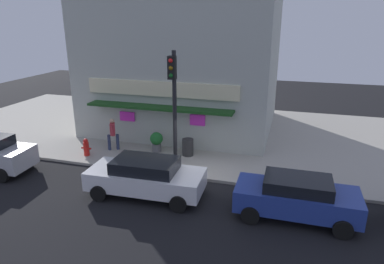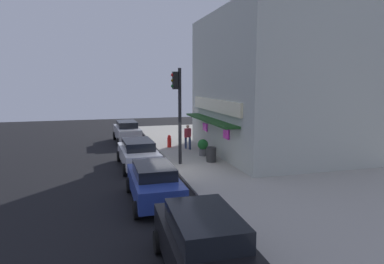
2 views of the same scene
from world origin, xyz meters
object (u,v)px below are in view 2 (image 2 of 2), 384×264
object	(u,v)px
parked_car_silver	(127,131)
pedestrian	(188,136)
trash_can	(211,155)
parked_car_blue	(154,182)
parked_car_white	(138,153)
traffic_light	(178,104)
parked_car_black	(205,246)
fire_hydrant	(169,141)
potted_plant_by_doorway	(203,146)

from	to	relation	value
parked_car_silver	pedestrian	bearing A→B (deg)	40.18
trash_can	parked_car_blue	distance (m)	6.73
pedestrian	parked_car_silver	world-z (taller)	pedestrian
pedestrian	parked_car_blue	bearing A→B (deg)	-22.57
parked_car_white	pedestrian	bearing A→B (deg)	132.72
parked_car_silver	parked_car_white	bearing A→B (deg)	-0.34
traffic_light	parked_car_white	bearing A→B (deg)	-101.43
traffic_light	parked_car_black	bearing A→B (deg)	-10.06
trash_can	pedestrian	size ratio (longest dim) A/B	0.51
traffic_light	parked_car_black	world-z (taller)	traffic_light
fire_hydrant	potted_plant_by_doorway	size ratio (longest dim) A/B	0.85
potted_plant_by_doorway	parked_car_blue	world-z (taller)	parked_car_blue
potted_plant_by_doorway	traffic_light	bearing A→B (deg)	-49.68
trash_can	parked_car_white	distance (m)	4.19
fire_hydrant	potted_plant_by_doorway	xyz separation A→B (m)	(3.20, 1.48, 0.17)
trash_can	fire_hydrant	bearing A→B (deg)	-163.36
trash_can	parked_car_blue	size ratio (longest dim) A/B	0.20
fire_hydrant	parked_car_silver	bearing A→B (deg)	-143.08
trash_can	parked_car_silver	size ratio (longest dim) A/B	0.19
parked_car_black	parked_car_white	distance (m)	11.32
fire_hydrant	pedestrian	size ratio (longest dim) A/B	0.53
traffic_light	pedestrian	size ratio (longest dim) A/B	3.18
parked_car_blue	pedestrian	bearing A→B (deg)	157.43
traffic_light	trash_can	xyz separation A→B (m)	(0.01, 1.96, -2.99)
potted_plant_by_doorway	parked_car_white	world-z (taller)	parked_car_white
pedestrian	parked_car_white	xyz separation A→B (m)	(3.51, -3.81, -0.25)
parked_car_blue	parked_car_silver	bearing A→B (deg)	179.67
traffic_light	parked_car_black	distance (m)	11.36
parked_car_blue	trash_can	bearing A→B (deg)	141.43
pedestrian	traffic_light	bearing A→B (deg)	-22.06
potted_plant_by_doorway	parked_car_blue	bearing A→B (deg)	-31.20
trash_can	parked_car_blue	xyz separation A→B (m)	(5.25, -4.19, 0.25)
parked_car_blue	parked_car_white	xyz separation A→B (m)	(-5.71, 0.03, -0.00)
pedestrian	parked_car_white	size ratio (longest dim) A/B	0.36
parked_car_black	parked_car_white	world-z (taller)	parked_car_black
traffic_light	parked_car_blue	size ratio (longest dim) A/B	1.27
parked_car_white	parked_car_silver	bearing A→B (deg)	179.66
trash_can	potted_plant_by_doorway	world-z (taller)	potted_plant_by_doorway
fire_hydrant	parked_car_blue	size ratio (longest dim) A/B	0.21
fire_hydrant	parked_car_black	xyz separation A→B (m)	(15.75, -2.42, 0.32)
fire_hydrant	potted_plant_by_doorway	distance (m)	3.53
fire_hydrant	parked_car_silver	distance (m)	4.42
traffic_light	potted_plant_by_doorway	bearing A→B (deg)	130.32
fire_hydrant	parked_car_blue	bearing A→B (deg)	-15.05
traffic_light	pedestrian	world-z (taller)	traffic_light
pedestrian	parked_car_black	bearing A→B (deg)	-13.40
traffic_light	parked_car_black	size ratio (longest dim) A/B	1.17
potted_plant_by_doorway	parked_car_black	distance (m)	13.14
pedestrian	parked_car_silver	size ratio (longest dim) A/B	0.38
fire_hydrant	trash_can	world-z (taller)	fire_hydrant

